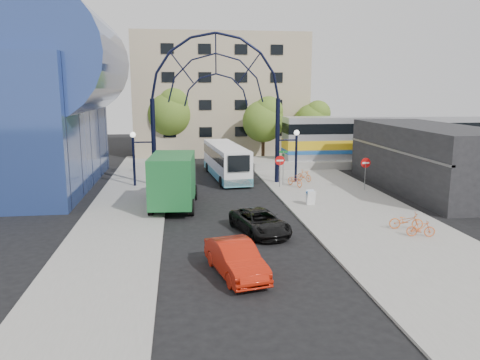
{
  "coord_description": "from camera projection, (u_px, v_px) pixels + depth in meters",
  "views": [
    {
      "loc": [
        -3.04,
        -23.48,
        7.71
      ],
      "look_at": [
        0.85,
        6.0,
        1.93
      ],
      "focal_mm": 35.0,
      "sensor_mm": 36.0,
      "label": 1
    }
  ],
  "objects": [
    {
      "name": "city_bus",
      "position": [
        226.0,
        161.0,
        41.19
      ],
      "size": [
        3.3,
        10.74,
        2.91
      ],
      "rotation": [
        0.0,
        0.0,
        0.09
      ],
      "color": "white",
      "rests_on": "ground"
    },
    {
      "name": "ground",
      "position": [
        239.0,
        238.0,
        24.71
      ],
      "size": [
        120.0,
        120.0,
        0.0
      ],
      "primitive_type": "plane",
      "color": "black",
      "rests_on": "ground"
    },
    {
      "name": "bike_far_b",
      "position": [
        421.0,
        229.0,
        24.4
      ],
      "size": [
        1.52,
        0.75,
        0.88
      ],
      "primitive_type": "imported",
      "rotation": [
        0.0,
        0.0,
        1.33
      ],
      "color": "#D55E2A",
      "rests_on": "sidewalk_east"
    },
    {
      "name": "bike_near_a",
      "position": [
        295.0,
        180.0,
        37.13
      ],
      "size": [
        1.3,
        1.94,
        0.96
      ],
      "primitive_type": "imported",
      "rotation": [
        0.0,
        0.0,
        0.4
      ],
      "color": "orange",
      "rests_on": "sidewalk_east"
    },
    {
      "name": "sandwich_board",
      "position": [
        311.0,
        196.0,
        31.1
      ],
      "size": [
        0.55,
        0.61,
        0.99
      ],
      "color": "white",
      "rests_on": "sidewalk_east"
    },
    {
      "name": "sidewalk_east",
      "position": [
        356.0,
        212.0,
        29.62
      ],
      "size": [
        8.0,
        56.0,
        0.12
      ],
      "primitive_type": "cube",
      "color": "gray",
      "rests_on": "ground"
    },
    {
      "name": "black_suv",
      "position": [
        260.0,
        222.0,
        25.34
      ],
      "size": [
        3.22,
        5.0,
        1.28
      ],
      "primitive_type": "imported",
      "rotation": [
        0.0,
        0.0,
        0.25
      ],
      "color": "black",
      "rests_on": "ground"
    },
    {
      "name": "plaza_west",
      "position": [
        126.0,
        212.0,
        29.7
      ],
      "size": [
        5.0,
        50.0,
        0.12
      ],
      "primitive_type": "cube",
      "color": "gray",
      "rests_on": "ground"
    },
    {
      "name": "green_truck",
      "position": [
        174.0,
        180.0,
        30.81
      ],
      "size": [
        3.24,
        7.36,
        3.62
      ],
      "rotation": [
        0.0,
        0.0,
        -0.08
      ],
      "color": "black",
      "rests_on": "ground"
    },
    {
      "name": "tree_north_b",
      "position": [
        170.0,
        111.0,
        52.33
      ],
      "size": [
        5.12,
        5.12,
        8.0
      ],
      "color": "#382314",
      "rests_on": "ground"
    },
    {
      "name": "transit_hall",
      "position": [
        18.0,
        103.0,
        36.07
      ],
      "size": [
        16.5,
        18.0,
        14.5
      ],
      "color": "navy",
      "rests_on": "ground"
    },
    {
      "name": "tree_north_c",
      "position": [
        314.0,
        120.0,
        52.63
      ],
      "size": [
        4.16,
        4.16,
        6.5
      ],
      "color": "#382314",
      "rests_on": "ground"
    },
    {
      "name": "stop_sign",
      "position": [
        280.0,
        163.0,
        36.62
      ],
      "size": [
        0.8,
        0.07,
        2.5
      ],
      "color": "slate",
      "rests_on": "sidewalk_east"
    },
    {
      "name": "bike_far_a",
      "position": [
        406.0,
        221.0,
        25.7
      ],
      "size": [
        1.92,
        1.07,
        0.95
      ],
      "primitive_type": "imported",
      "rotation": [
        0.0,
        0.0,
        1.32
      ],
      "color": "orange",
      "rests_on": "sidewalk_east"
    },
    {
      "name": "do_not_enter_sign",
      "position": [
        366.0,
        166.0,
        35.48
      ],
      "size": [
        0.76,
        0.07,
        2.48
      ],
      "color": "slate",
      "rests_on": "sidewalk_east"
    },
    {
      "name": "train_car",
      "position": [
        404.0,
        137.0,
        48.13
      ],
      "size": [
        25.1,
        3.05,
        4.2
      ],
      "color": "#B7B7BC",
      "rests_on": "train_platform"
    },
    {
      "name": "bike_near_b",
      "position": [
        304.0,
        176.0,
        39.16
      ],
      "size": [
        1.19,
        1.59,
        0.95
      ],
      "primitive_type": "imported",
      "rotation": [
        0.0,
        0.0,
        0.53
      ],
      "color": "orange",
      "rests_on": "sidewalk_east"
    },
    {
      "name": "apartment_block",
      "position": [
        219.0,
        95.0,
        57.66
      ],
      "size": [
        20.0,
        12.1,
        14.0
      ],
      "color": "tan",
      "rests_on": "ground"
    },
    {
      "name": "gateway_arch",
      "position": [
        216.0,
        78.0,
        36.7
      ],
      "size": [
        13.64,
        0.44,
        12.1
      ],
      "color": "black",
      "rests_on": "ground"
    },
    {
      "name": "commercial_block_east",
      "position": [
        428.0,
        158.0,
        36.02
      ],
      "size": [
        6.0,
        16.0,
        5.0
      ],
      "primitive_type": "cube",
      "color": "black",
      "rests_on": "ground"
    },
    {
      "name": "red_sedan",
      "position": [
        236.0,
        259.0,
        19.61
      ],
      "size": [
        2.48,
        4.63,
        1.45
      ],
      "primitive_type": "imported",
      "rotation": [
        0.0,
        0.0,
        0.23
      ],
      "color": "#B41C0B",
      "rests_on": "ground"
    },
    {
      "name": "train_platform",
      "position": [
        402.0,
        161.0,
        48.61
      ],
      "size": [
        32.0,
        5.0,
        0.8
      ],
      "primitive_type": "cube",
      "color": "gray",
      "rests_on": "ground"
    },
    {
      "name": "street_name_sign",
      "position": [
        283.0,
        160.0,
        37.23
      ],
      "size": [
        0.7,
        0.7,
        2.8
      ],
      "color": "slate",
      "rests_on": "sidewalk_east"
    },
    {
      "name": "tree_north_a",
      "position": [
        265.0,
        119.0,
        49.85
      ],
      "size": [
        4.48,
        4.48,
        7.0
      ],
      "color": "#382314",
      "rests_on": "ground"
    }
  ]
}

